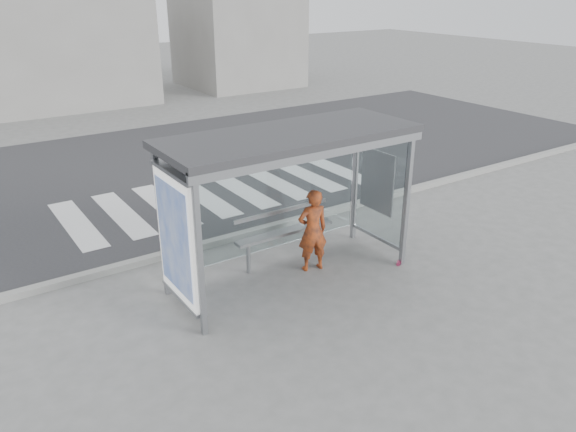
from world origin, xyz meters
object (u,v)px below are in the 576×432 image
object	(u,v)px
person	(313,230)
soda_can	(399,263)
bench	(284,232)
bus_shelter	(269,173)

from	to	relation	value
person	soda_can	world-z (taller)	person
soda_can	bench	bearing A→B (deg)	142.58
soda_can	person	bearing A→B (deg)	151.65
person	bench	distance (m)	0.60
bench	soda_can	size ratio (longest dim) A/B	14.94
bus_shelter	person	size ratio (longest dim) A/B	2.80
bus_shelter	soda_can	distance (m)	3.11
bus_shelter	bench	world-z (taller)	bus_shelter
bus_shelter	soda_can	bearing A→B (deg)	-18.23
person	bench	xyz separation A→B (m)	(-0.26, 0.52, -0.16)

